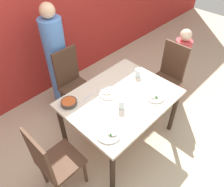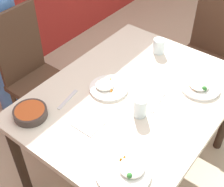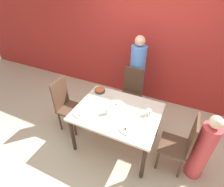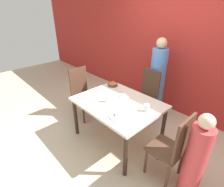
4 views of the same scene
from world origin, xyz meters
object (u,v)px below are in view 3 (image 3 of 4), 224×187
object	(u,v)px
chair_adult_spot	(131,92)
plate_rice_adult	(82,113)
chair_child_spot	(181,144)
person_child	(202,150)
bowl_curry	(100,91)
person_adult	(137,76)
glass_water_tall	(107,111)

from	to	relation	value
chair_adult_spot	plate_rice_adult	size ratio (longest dim) A/B	3.87
chair_child_spot	person_child	distance (m)	0.28
person_child	plate_rice_adult	bearing A→B (deg)	-172.37
chair_child_spot	plate_rice_adult	size ratio (longest dim) A/B	3.87
chair_adult_spot	bowl_curry	world-z (taller)	chair_adult_spot
chair_child_spot	person_adult	xyz separation A→B (m)	(-1.07, 1.21, 0.20)
person_adult	bowl_curry	bearing A→B (deg)	-117.22
person_adult	glass_water_tall	world-z (taller)	person_adult
person_adult	plate_rice_adult	size ratio (longest dim) A/B	6.00
chair_child_spot	chair_adult_spot	bearing A→B (deg)	-129.99
chair_child_spot	plate_rice_adult	world-z (taller)	chair_child_spot
person_adult	bowl_curry	size ratio (longest dim) A/B	8.49
chair_adult_spot	glass_water_tall	size ratio (longest dim) A/B	8.76
chair_child_spot	glass_water_tall	world-z (taller)	chair_child_spot
bowl_curry	glass_water_tall	distance (m)	0.60
person_child	person_adult	bearing A→B (deg)	138.13
person_child	glass_water_tall	bearing A→B (deg)	-176.85
chair_adult_spot	chair_child_spot	size ratio (longest dim) A/B	1.00
chair_child_spot	person_adult	size ratio (longest dim) A/B	0.65
person_adult	bowl_curry	xyz separation A→B (m)	(-0.42, -0.82, 0.03)
plate_rice_adult	person_adult	bearing A→B (deg)	74.57
chair_adult_spot	person_child	world-z (taller)	person_child
person_child	plate_rice_adult	distance (m)	1.78
glass_water_tall	person_child	bearing A→B (deg)	3.15
bowl_curry	plate_rice_adult	size ratio (longest dim) A/B	0.71
plate_rice_adult	glass_water_tall	distance (m)	0.39
chair_child_spot	glass_water_tall	distance (m)	1.15
person_adult	bowl_curry	world-z (taller)	person_adult
person_child	glass_water_tall	size ratio (longest dim) A/B	10.02
glass_water_tall	person_adult	bearing A→B (deg)	87.85
person_adult	person_child	bearing A→B (deg)	-41.87
person_child	bowl_curry	xyz separation A→B (m)	(-1.77, 0.39, 0.22)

